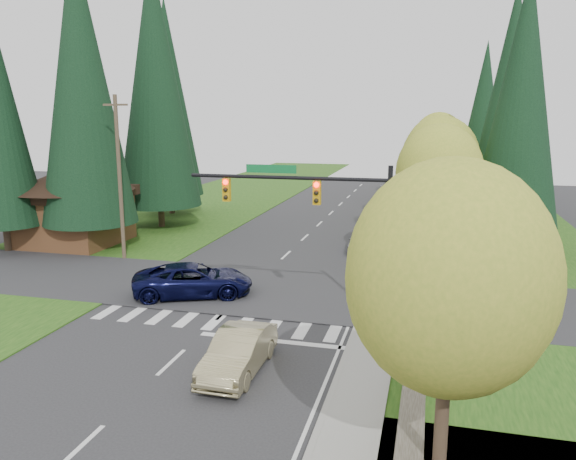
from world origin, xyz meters
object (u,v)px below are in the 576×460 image
at_px(parked_car_e, 387,192).
at_px(sedan_champagne, 238,352).
at_px(suv_navy, 193,280).
at_px(parked_car_c, 395,203).
at_px(parked_car_d, 382,201).
at_px(parked_car_a, 362,241).
at_px(parked_car_b, 376,229).

bearing_deg(parked_car_e, sedan_champagne, -97.11).
xyz_separation_m(sedan_champagne, suv_navy, (-4.98, 7.46, 0.07)).
xyz_separation_m(parked_car_c, parked_car_d, (-1.25, 0.86, 0.05)).
xyz_separation_m(suv_navy, parked_car_a, (6.88, 11.53, -0.13)).
xyz_separation_m(parked_car_a, parked_car_b, (0.55, 4.14, 0.03)).
distance_m(parked_car_b, parked_car_e, 21.02).
bearing_deg(parked_car_c, parked_car_e, 101.56).
bearing_deg(parked_car_e, parked_car_d, -94.14).
distance_m(parked_car_b, parked_car_c, 13.14).
xyz_separation_m(sedan_champagne, parked_car_b, (2.46, 23.13, -0.03)).
bearing_deg(suv_navy, parked_car_c, -37.69).
bearing_deg(parked_car_b, parked_car_a, -104.25).
bearing_deg(parked_car_b, parked_car_e, 85.77).
bearing_deg(parked_car_b, sedan_champagne, -102.73).
xyz_separation_m(parked_car_b, parked_car_c, (0.48, 13.14, -0.05)).
xyz_separation_m(parked_car_d, parked_car_e, (-0.11, 7.00, -0.08)).
distance_m(suv_navy, parked_car_c, 29.87).
bearing_deg(sedan_champagne, suv_navy, 124.21).
bearing_deg(parked_car_a, parked_car_b, 80.37).
bearing_deg(parked_car_a, suv_navy, -122.88).
relative_size(sedan_champagne, parked_car_a, 1.12).
relative_size(suv_navy, parked_car_d, 1.39).
distance_m(sedan_champagne, parked_car_b, 23.26).
bearing_deg(suv_navy, sedan_champagne, -168.63).
height_order(suv_navy, parked_car_c, suv_navy).
height_order(parked_car_c, parked_car_d, parked_car_d).
relative_size(parked_car_c, parked_car_e, 0.92).
bearing_deg(parked_car_a, parked_car_e, 88.73).
height_order(sedan_champagne, parked_car_e, sedan_champagne).
distance_m(sedan_champagne, parked_car_d, 37.17).
bearing_deg(sedan_champagne, parked_car_a, 84.78).
height_order(suv_navy, parked_car_a, suv_navy).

